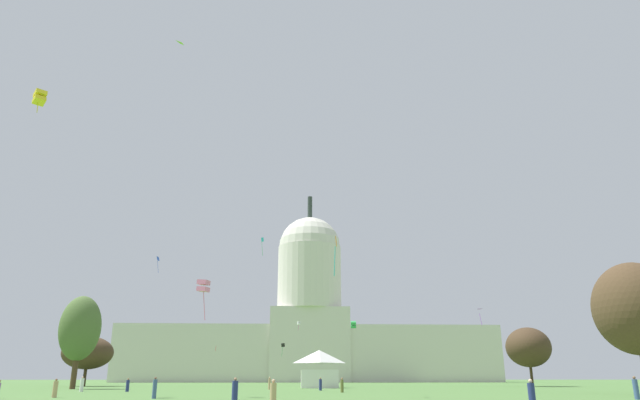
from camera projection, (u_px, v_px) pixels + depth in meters
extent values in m
cube|color=beige|center=(214.00, 354.00, 196.48)|extent=(67.81, 18.96, 19.48)
cube|color=beige|center=(402.00, 354.00, 199.97)|extent=(67.81, 18.96, 19.48)
cube|color=beige|center=(309.00, 345.00, 199.15)|extent=(28.12, 20.85, 25.54)
cylinder|color=beige|center=(309.00, 278.00, 206.67)|extent=(23.79, 23.79, 23.36)
sphere|color=beige|center=(310.00, 248.00, 210.26)|extent=(23.40, 23.40, 23.40)
cylinder|color=#2D3833|center=(310.00, 208.00, 215.21)|extent=(1.80, 1.80, 8.80)
cube|color=white|center=(319.00, 379.00, 91.07)|extent=(6.07, 6.10, 2.87)
pyramid|color=white|center=(319.00, 357.00, 92.16)|extent=(6.38, 6.41, 2.12)
cylinder|color=#4C3823|center=(75.00, 368.00, 82.32)|extent=(0.81, 0.81, 5.96)
ellipsoid|color=#4C6633|center=(80.00, 328.00, 84.13)|extent=(6.51, 6.12, 9.72)
cylinder|color=#42301E|center=(531.00, 373.00, 105.05)|extent=(0.52, 0.52, 4.99)
ellipsoid|color=#42301E|center=(528.00, 347.00, 106.51)|extent=(11.42, 12.36, 7.48)
ellipsoid|color=#4C3823|center=(635.00, 308.00, 58.69)|extent=(8.53, 9.40, 9.77)
cylinder|color=#42301E|center=(85.00, 374.00, 107.33)|extent=(0.61, 0.61, 4.40)
ellipsoid|color=#42301E|center=(88.00, 353.00, 108.59)|extent=(11.22, 11.17, 6.32)
cylinder|color=tan|center=(270.00, 384.00, 78.97)|extent=(0.43, 0.43, 1.48)
sphere|color=tan|center=(270.00, 378.00, 79.24)|extent=(0.29, 0.29, 0.25)
cylinder|color=navy|center=(320.00, 385.00, 73.34)|extent=(0.50, 0.50, 1.43)
sphere|color=#A37556|center=(320.00, 378.00, 73.59)|extent=(0.29, 0.29, 0.23)
cylinder|color=olive|center=(342.00, 386.00, 63.79)|extent=(0.45, 0.45, 1.40)
sphere|color=#A37556|center=(342.00, 379.00, 64.04)|extent=(0.30, 0.30, 0.24)
cylinder|color=#3D5684|center=(155.00, 389.00, 45.40)|extent=(0.48, 0.48, 1.50)
sphere|color=brown|center=(156.00, 378.00, 45.67)|extent=(0.29, 0.29, 0.20)
cylinder|color=navy|center=(128.00, 386.00, 67.09)|extent=(0.56, 0.56, 1.35)
sphere|color=#A37556|center=(128.00, 379.00, 67.33)|extent=(0.32, 0.32, 0.23)
cylinder|color=silver|center=(82.00, 385.00, 67.27)|extent=(0.55, 0.55, 1.56)
sphere|color=tan|center=(83.00, 377.00, 67.54)|extent=(0.26, 0.26, 0.21)
cylinder|color=navy|center=(532.00, 393.00, 37.36)|extent=(0.66, 0.66, 1.31)
sphere|color=beige|center=(530.00, 381.00, 37.60)|extent=(0.37, 0.37, 0.26)
cylinder|color=navy|center=(235.00, 390.00, 42.78)|extent=(0.66, 0.66, 1.41)
sphere|color=#A37556|center=(235.00, 379.00, 43.04)|extent=(0.34, 0.34, 0.24)
cylinder|color=tan|center=(55.00, 389.00, 47.55)|extent=(0.50, 0.50, 1.36)
sphere|color=brown|center=(56.00, 380.00, 47.79)|extent=(0.25, 0.25, 0.20)
cylinder|color=#3D5684|center=(636.00, 389.00, 43.62)|extent=(0.55, 0.55, 1.53)
sphere|color=brown|center=(634.00, 378.00, 43.89)|extent=(0.32, 0.32, 0.23)
cylinder|color=tan|center=(273.00, 393.00, 37.84)|extent=(0.47, 0.47, 1.30)
sphere|color=tan|center=(274.00, 381.00, 38.08)|extent=(0.27, 0.27, 0.25)
cube|color=orange|center=(336.00, 241.00, 53.41)|extent=(0.26, 1.02, 0.95)
cylinder|color=teal|center=(335.00, 261.00, 52.80)|extent=(0.21, 0.48, 2.99)
cube|color=black|center=(283.00, 345.00, 163.10)|extent=(1.18, 0.34, 1.19)
cylinder|color=green|center=(282.00, 352.00, 162.51)|extent=(0.37, 0.18, 2.69)
cube|color=#33BCDB|center=(262.00, 240.00, 122.76)|extent=(0.60, 0.39, 0.93)
cylinder|color=green|center=(262.00, 249.00, 122.12)|extent=(0.37, 0.47, 3.24)
cube|color=white|center=(299.00, 324.00, 168.65)|extent=(1.14, 1.15, 0.45)
cube|color=white|center=(299.00, 322.00, 168.82)|extent=(1.14, 1.15, 0.45)
cylinder|color=#D1339E|center=(299.00, 327.00, 168.34)|extent=(0.21, 0.17, 1.64)
pyramid|color=#8CD133|center=(182.00, 44.00, 88.98)|extent=(1.25, 1.39, 0.32)
pyramid|color=purple|center=(478.00, 311.00, 115.23)|extent=(1.20, 1.31, 0.10)
cylinder|color=purple|center=(481.00, 320.00, 114.87)|extent=(0.29, 0.38, 2.62)
cube|color=yellow|center=(39.00, 100.00, 57.45)|extent=(1.60, 1.61, 0.78)
cube|color=yellow|center=(40.00, 94.00, 57.67)|extent=(1.60, 1.61, 0.78)
cylinder|color=yellow|center=(37.00, 108.00, 57.19)|extent=(0.19, 0.18, 1.21)
cube|color=red|center=(216.00, 348.00, 151.64)|extent=(0.16, 0.56, 1.48)
cube|color=pink|center=(203.00, 289.00, 50.99)|extent=(1.22, 1.20, 0.49)
cube|color=pink|center=(204.00, 282.00, 51.19)|extent=(1.22, 1.20, 0.49)
cylinder|color=pink|center=(204.00, 306.00, 50.54)|extent=(0.36, 0.07, 2.61)
cube|color=green|center=(353.00, 326.00, 87.11)|extent=(0.87, 0.94, 0.61)
cube|color=green|center=(353.00, 323.00, 87.28)|extent=(0.87, 0.94, 0.61)
cube|color=blue|center=(158.00, 259.00, 147.30)|extent=(0.69, 1.07, 1.17)
cylinder|color=blue|center=(158.00, 267.00, 146.63)|extent=(0.55, 0.21, 3.24)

